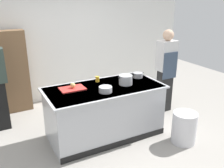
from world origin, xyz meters
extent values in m
plane|color=#9E9991|center=(0.00, 0.00, 0.00)|extent=(10.00, 10.00, 0.00)
cube|color=white|center=(0.00, 2.10, 1.50)|extent=(6.40, 0.12, 3.00)
cube|color=#B7BABF|center=(0.00, 0.00, 0.45)|extent=(1.90, 0.90, 0.90)
cube|color=#B7BABF|center=(0.00, 0.00, 0.89)|extent=(1.98, 0.98, 0.03)
cube|color=black|center=(0.00, -0.46, 0.05)|extent=(1.90, 0.01, 0.10)
cube|color=red|center=(-0.50, 0.16, 0.91)|extent=(0.40, 0.28, 0.02)
sphere|color=tan|center=(-0.49, 0.16, 0.96)|extent=(0.09, 0.09, 0.09)
cylinder|color=#B7BABF|center=(0.38, -0.04, 0.98)|extent=(0.23, 0.23, 0.16)
cube|color=black|center=(0.25, -0.04, 1.04)|extent=(0.04, 0.02, 0.01)
cube|color=black|center=(0.51, -0.04, 1.04)|extent=(0.04, 0.02, 0.01)
cylinder|color=#99999E|center=(0.78, 0.17, 0.95)|extent=(0.18, 0.18, 0.09)
cube|color=black|center=(0.67, 0.17, 0.98)|extent=(0.04, 0.02, 0.01)
cube|color=black|center=(0.88, 0.17, 0.98)|extent=(0.04, 0.02, 0.01)
cylinder|color=#B7BABF|center=(-0.08, -0.21, 0.95)|extent=(0.21, 0.21, 0.09)
cylinder|color=yellow|center=(0.01, 0.30, 0.95)|extent=(0.07, 0.07, 0.10)
cylinder|color=silver|center=(1.06, -0.83, 0.27)|extent=(0.40, 0.40, 0.54)
cube|color=black|center=(1.56, 0.32, 0.45)|extent=(0.28, 0.20, 0.90)
cube|color=silver|center=(1.56, 0.32, 1.20)|extent=(0.38, 0.24, 0.60)
sphere|color=#D3AA8C|center=(1.56, 0.32, 1.61)|extent=(0.22, 0.22, 0.22)
cube|color=#38475B|center=(1.56, 0.19, 1.02)|extent=(0.34, 0.02, 0.54)
cube|color=black|center=(-1.58, 1.10, 0.45)|extent=(0.28, 0.20, 0.90)
cube|color=brown|center=(-1.46, 1.80, 0.85)|extent=(1.10, 0.28, 1.70)
camera|label=1|loc=(-1.69, -3.46, 2.34)|focal=39.54mm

